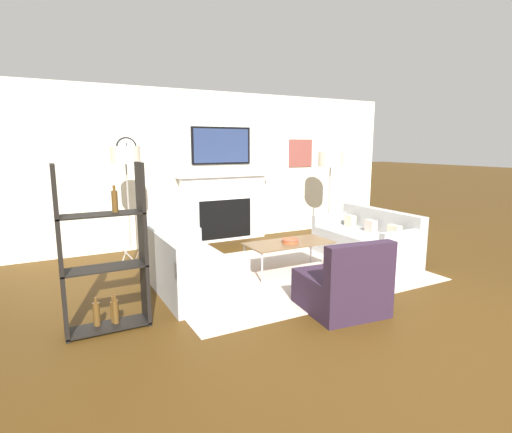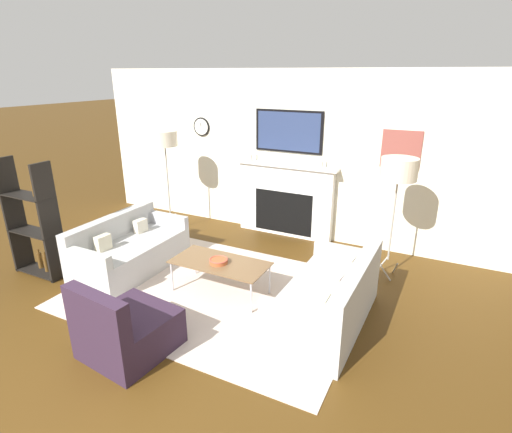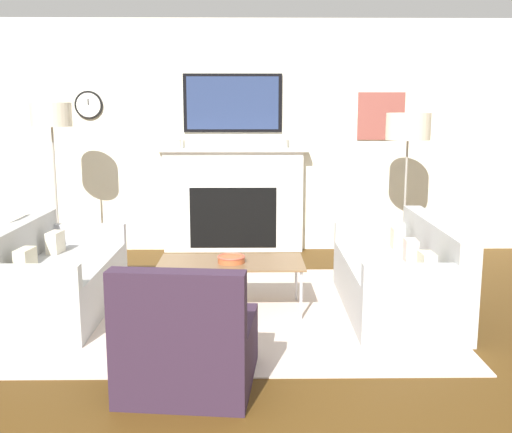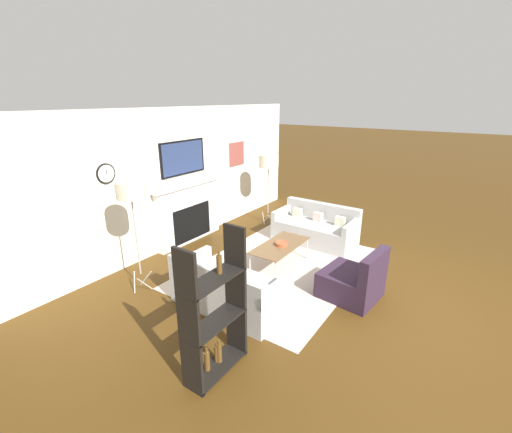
% 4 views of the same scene
% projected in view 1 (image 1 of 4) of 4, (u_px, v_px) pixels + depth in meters
% --- Properties ---
extents(ground_plane, '(60.00, 60.00, 0.00)m').
position_uv_depth(ground_plane, '(428.00, 345.00, 3.55)').
color(ground_plane, '#482E0F').
extents(fireplace_wall, '(7.39, 0.28, 2.70)m').
position_uv_depth(fireplace_wall, '(221.00, 175.00, 7.34)').
color(fireplace_wall, silver).
rests_on(fireplace_wall, ground_plane).
extents(area_rug, '(3.51, 2.57, 0.01)m').
position_uv_depth(area_rug, '(287.00, 272.00, 5.57)').
color(area_rug, beige).
rests_on(area_rug, ground_plane).
extents(couch_left, '(0.82, 1.62, 0.75)m').
position_uv_depth(couch_left, '(187.00, 269.00, 4.85)').
color(couch_left, '#AFAFAE').
rests_on(couch_left, ground_plane).
extents(couch_right, '(0.85, 1.67, 0.77)m').
position_uv_depth(couch_right, '(366.00, 242.00, 6.19)').
color(couch_right, '#AFAFAE').
rests_on(couch_right, ground_plane).
extents(armchair, '(0.85, 0.88, 0.81)m').
position_uv_depth(armchair, '(343.00, 288.00, 4.24)').
color(armchair, '#2E1E2F').
rests_on(armchair, ground_plane).
extents(coffee_table, '(1.21, 0.58, 0.43)m').
position_uv_depth(coffee_table, '(289.00, 244.00, 5.54)').
color(coffee_table, brown).
rests_on(coffee_table, ground_plane).
extents(decorative_bowl, '(0.23, 0.23, 0.06)m').
position_uv_depth(decorative_bowl, '(290.00, 241.00, 5.50)').
color(decorative_bowl, '#B2542D').
rests_on(decorative_bowl, coffee_table).
extents(floor_lamp_left, '(0.41, 0.41, 1.75)m').
position_uv_depth(floor_lamp_left, '(126.00, 157.00, 5.67)').
color(floor_lamp_left, '#9E998E').
rests_on(floor_lamp_left, ground_plane).
extents(floor_lamp_right, '(0.46, 0.46, 1.65)m').
position_uv_depth(floor_lamp_right, '(330.00, 160.00, 7.40)').
color(floor_lamp_right, '#9E998E').
rests_on(floor_lamp_right, ground_plane).
extents(shelf_unit, '(0.77, 0.28, 1.60)m').
position_uv_depth(shelf_unit, '(104.00, 257.00, 3.74)').
color(shelf_unit, black).
rests_on(shelf_unit, ground_plane).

